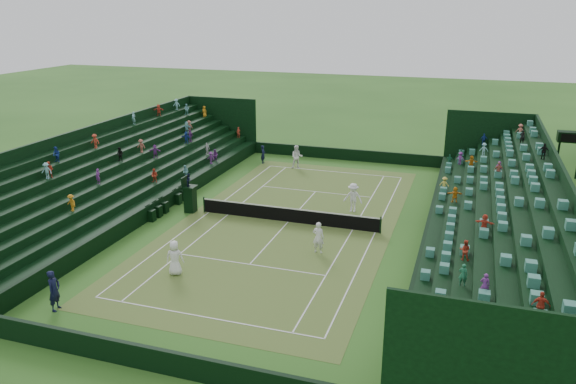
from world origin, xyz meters
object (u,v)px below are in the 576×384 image
object	(u,v)px
tennis_net	(288,214)
player_near_east	(318,237)
player_near_west	(175,258)
umpire_chair	(190,196)
player_far_east	(353,198)
player_far_west	(297,157)

from	to	relation	value
tennis_net	player_near_east	distance (m)	4.85
tennis_net	player_near_west	distance (m)	9.15
umpire_chair	player_near_west	distance (m)	9.09
player_near_east	player_far_east	xyz separation A→B (m)	(0.44, 7.00, 0.07)
player_near_east	player_near_west	bearing A→B (deg)	42.73
player_near_east	player_far_west	xyz separation A→B (m)	(-6.16, 15.74, 0.09)
tennis_net	player_near_east	size ratio (longest dim) A/B	6.51
player_near_east	player_far_west	bearing A→B (deg)	-63.85
player_near_west	player_far_east	size ratio (longest dim) A/B	0.93
umpire_chair	player_far_west	world-z (taller)	umpire_chair
umpire_chair	player_near_west	bearing A→B (deg)	-67.04
player_near_east	player_far_west	size ratio (longest dim) A/B	0.91
tennis_net	player_far_east	bearing A→B (deg)	42.96
player_far_west	player_near_west	bearing A→B (deg)	-108.10
tennis_net	player_near_west	world-z (taller)	player_near_west
player_near_east	tennis_net	bearing A→B (deg)	-46.96
tennis_net	player_far_west	size ratio (longest dim) A/B	5.91
umpire_chair	player_near_east	world-z (taller)	umpire_chair
umpire_chair	player_far_west	distance (m)	12.65
tennis_net	player_far_east	size ratio (longest dim) A/B	6.03
tennis_net	player_far_east	distance (m)	4.71
umpire_chair	player_far_west	xyz separation A→B (m)	(3.51, 12.16, -0.15)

